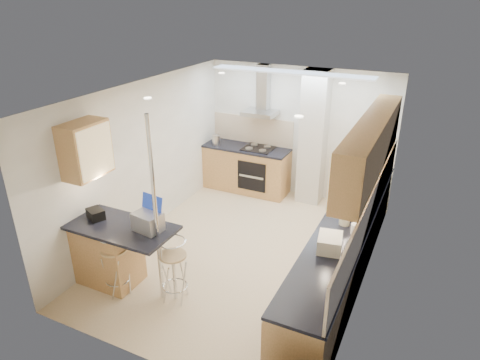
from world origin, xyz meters
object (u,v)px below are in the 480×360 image
at_px(laptop, 148,222).
at_px(bar_stool_end, 174,270).
at_px(microwave, 357,198).
at_px(bar_stool_near, 116,264).
at_px(bread_bin, 330,243).

relative_size(laptop, bar_stool_end, 0.39).
bearing_deg(microwave, laptop, 113.83).
xyz_separation_m(bar_stool_near, bar_stool_end, (0.77, 0.21, 0.01)).
height_order(laptop, bar_stool_near, laptop).
height_order(bar_stool_near, bread_bin, bread_bin).
height_order(microwave, laptop, microwave).
xyz_separation_m(laptop, bar_stool_end, (0.36, -0.03, -0.61)).
height_order(microwave, bar_stool_end, microwave).
height_order(laptop, bread_bin, laptop).
xyz_separation_m(microwave, bar_stool_end, (-1.88, -1.88, -0.60)).
relative_size(microwave, laptop, 1.38).
height_order(bar_stool_end, bread_bin, bread_bin).
bearing_deg(bar_stool_end, bread_bin, -16.75).
distance_m(microwave, bar_stool_end, 2.72).
distance_m(laptop, bread_bin, 2.26).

